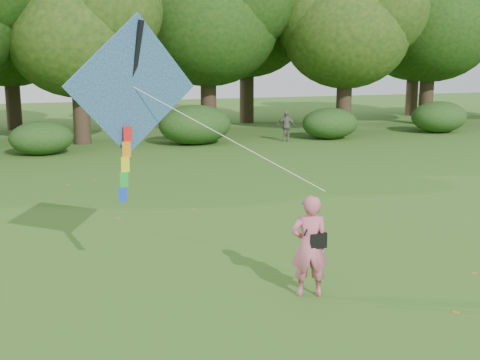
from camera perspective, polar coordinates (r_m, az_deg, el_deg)
name	(u,v)px	position (r m, az deg, el deg)	size (l,w,h in m)	color
ground	(313,275)	(11.50, 6.90, -8.95)	(100.00, 100.00, 0.00)	#265114
man_kite_flyer	(309,246)	(10.28, 6.58, -6.24)	(0.64, 0.42, 1.76)	#C85E77
bystander_right	(286,126)	(29.86, 4.38, 5.12)	(0.88, 0.37, 1.50)	slate
crossbody_bag	(316,239)	(10.28, 7.25, -5.59)	(0.43, 0.20, 0.70)	black
flying_kite	(132,89)	(10.19, -10.17, 8.47)	(4.07, 1.72, 3.13)	#273CAA
tree_line	(143,28)	(33.15, -9.21, 14.02)	(54.70, 15.30, 9.48)	#3A2D1E
shrub_band	(117,130)	(27.66, -11.56, 4.65)	(39.15, 3.22, 1.88)	#264919
fallen_leaves	(259,222)	(14.98, 1.78, -4.03)	(8.20, 14.61, 0.01)	olive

